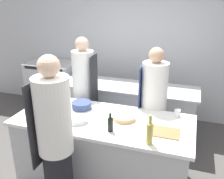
{
  "coord_description": "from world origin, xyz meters",
  "views": [
    {
      "loc": [
        0.95,
        -2.49,
        2.28
      ],
      "look_at": [
        0.0,
        0.35,
        1.13
      ],
      "focal_mm": 40.0,
      "sensor_mm": 36.0,
      "label": 1
    }
  ],
  "objects_px": {
    "chef_at_stove": "(84,94)",
    "bowl_wooden_salad": "(82,105)",
    "bowl_ceramic_blue": "(78,120)",
    "stockpot": "(154,85)",
    "bottle_sauce": "(43,111)",
    "bowl_prep_small": "(54,111)",
    "cup": "(177,113)",
    "bottle_wine": "(150,133)",
    "bottle_olive_oil": "(110,124)",
    "chef_at_pass_far": "(153,108)",
    "bottle_vinegar": "(31,102)",
    "chef_at_prep_near": "(56,143)",
    "bottle_cooking_oil": "(55,98)",
    "oven_range": "(54,86)",
    "bowl_mixing_large": "(124,117)"
  },
  "relations": [
    {
      "from": "chef_at_pass_far",
      "to": "oven_range",
      "type": "bearing_deg",
      "value": 60.9
    },
    {
      "from": "bottle_olive_oil",
      "to": "cup",
      "type": "distance_m",
      "value": 0.89
    },
    {
      "from": "bottle_wine",
      "to": "bowl_mixing_large",
      "type": "relative_size",
      "value": 1.15
    },
    {
      "from": "chef_at_prep_near",
      "to": "bowl_ceramic_blue",
      "type": "height_order",
      "value": "chef_at_prep_near"
    },
    {
      "from": "bowl_mixing_large",
      "to": "bottle_cooking_oil",
      "type": "bearing_deg",
      "value": 174.17
    },
    {
      "from": "chef_at_stove",
      "to": "bottle_cooking_oil",
      "type": "bearing_deg",
      "value": -21.95
    },
    {
      "from": "chef_at_prep_near",
      "to": "bottle_olive_oil",
      "type": "xyz_separation_m",
      "value": [
        0.42,
        0.44,
        0.06
      ]
    },
    {
      "from": "stockpot",
      "to": "bottle_wine",
      "type": "bearing_deg",
      "value": -82.1
    },
    {
      "from": "bowl_prep_small",
      "to": "stockpot",
      "type": "bearing_deg",
      "value": 47.54
    },
    {
      "from": "bottle_sauce",
      "to": "bowl_prep_small",
      "type": "height_order",
      "value": "bottle_sauce"
    },
    {
      "from": "chef_at_pass_far",
      "to": "bottle_olive_oil",
      "type": "bearing_deg",
      "value": 156.37
    },
    {
      "from": "bottle_olive_oil",
      "to": "bottle_vinegar",
      "type": "height_order",
      "value": "bottle_vinegar"
    },
    {
      "from": "bottle_sauce",
      "to": "bowl_ceramic_blue",
      "type": "distance_m",
      "value": 0.43
    },
    {
      "from": "chef_at_stove",
      "to": "bowl_wooden_salad",
      "type": "bearing_deg",
      "value": 17.95
    },
    {
      "from": "bowl_ceramic_blue",
      "to": "bowl_wooden_salad",
      "type": "height_order",
      "value": "bowl_wooden_salad"
    },
    {
      "from": "bottle_olive_oil",
      "to": "bottle_wine",
      "type": "height_order",
      "value": "bottle_wine"
    },
    {
      "from": "bottle_olive_oil",
      "to": "bottle_vinegar",
      "type": "xyz_separation_m",
      "value": [
        -1.13,
        0.17,
        0.03
      ]
    },
    {
      "from": "chef_at_stove",
      "to": "bowl_wooden_salad",
      "type": "height_order",
      "value": "chef_at_stove"
    },
    {
      "from": "bowl_prep_small",
      "to": "bowl_wooden_salad",
      "type": "height_order",
      "value": "bowl_wooden_salad"
    },
    {
      "from": "chef_at_pass_far",
      "to": "bottle_vinegar",
      "type": "relative_size",
      "value": 5.84
    },
    {
      "from": "bowl_wooden_salad",
      "to": "cup",
      "type": "height_order",
      "value": "same"
    },
    {
      "from": "chef_at_stove",
      "to": "bowl_wooden_salad",
      "type": "relative_size",
      "value": 6.72
    },
    {
      "from": "chef_at_prep_near",
      "to": "stockpot",
      "type": "relative_size",
      "value": 5.9
    },
    {
      "from": "stockpot",
      "to": "bottle_sauce",
      "type": "bearing_deg",
      "value": -129.32
    },
    {
      "from": "bottle_olive_oil",
      "to": "stockpot",
      "type": "distance_m",
      "value": 1.38
    },
    {
      "from": "bottle_olive_oil",
      "to": "bottle_cooking_oil",
      "type": "height_order",
      "value": "bottle_cooking_oil"
    },
    {
      "from": "bottle_olive_oil",
      "to": "bowl_mixing_large",
      "type": "distance_m",
      "value": 0.32
    },
    {
      "from": "bottle_olive_oil",
      "to": "bowl_prep_small",
      "type": "xyz_separation_m",
      "value": [
        -0.81,
        0.2,
        -0.06
      ]
    },
    {
      "from": "cup",
      "to": "chef_at_prep_near",
      "type": "bearing_deg",
      "value": -136.41
    },
    {
      "from": "chef_at_stove",
      "to": "cup",
      "type": "bearing_deg",
      "value": 72.75
    },
    {
      "from": "chef_at_stove",
      "to": "bottle_wine",
      "type": "bearing_deg",
      "value": 45.21
    },
    {
      "from": "bowl_ceramic_blue",
      "to": "cup",
      "type": "distance_m",
      "value": 1.2
    },
    {
      "from": "bottle_sauce",
      "to": "bowl_prep_small",
      "type": "relative_size",
      "value": 1.57
    },
    {
      "from": "bottle_sauce",
      "to": "bowl_mixing_large",
      "type": "xyz_separation_m",
      "value": [
        0.92,
        0.29,
        -0.08
      ]
    },
    {
      "from": "chef_at_pass_far",
      "to": "bottle_cooking_oil",
      "type": "height_order",
      "value": "chef_at_pass_far"
    },
    {
      "from": "bowl_ceramic_blue",
      "to": "bottle_sauce",
      "type": "bearing_deg",
      "value": -172.8
    },
    {
      "from": "bowl_prep_small",
      "to": "bottle_sauce",
      "type": "bearing_deg",
      "value": -101.23
    },
    {
      "from": "bowl_prep_small",
      "to": "cup",
      "type": "xyz_separation_m",
      "value": [
        1.48,
        0.39,
        0.02
      ]
    },
    {
      "from": "oven_range",
      "to": "bottle_olive_oil",
      "type": "xyz_separation_m",
      "value": [
        1.91,
        -1.98,
        0.47
      ]
    },
    {
      "from": "bottle_wine",
      "to": "bowl_ceramic_blue",
      "type": "relative_size",
      "value": 1.35
    },
    {
      "from": "bottle_olive_oil",
      "to": "bowl_mixing_large",
      "type": "bearing_deg",
      "value": 77.79
    },
    {
      "from": "bottle_olive_oil",
      "to": "bottle_wine",
      "type": "xyz_separation_m",
      "value": [
        0.45,
        -0.11,
        0.04
      ]
    },
    {
      "from": "bottle_vinegar",
      "to": "stockpot",
      "type": "height_order",
      "value": "bottle_vinegar"
    },
    {
      "from": "cup",
      "to": "bottle_sauce",
      "type": "bearing_deg",
      "value": -159.35
    },
    {
      "from": "chef_at_prep_near",
      "to": "bottle_sauce",
      "type": "relative_size",
      "value": 6.89
    },
    {
      "from": "chef_at_prep_near",
      "to": "chef_at_stove",
      "type": "distance_m",
      "value": 1.42
    },
    {
      "from": "bottle_olive_oil",
      "to": "bottle_cooking_oil",
      "type": "bearing_deg",
      "value": 155.86
    },
    {
      "from": "oven_range",
      "to": "bowl_prep_small",
      "type": "relative_size",
      "value": 6.02
    },
    {
      "from": "bottle_cooking_oil",
      "to": "bowl_prep_small",
      "type": "height_order",
      "value": "bottle_cooking_oil"
    },
    {
      "from": "oven_range",
      "to": "bottle_wine",
      "type": "distance_m",
      "value": 3.19
    }
  ]
}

